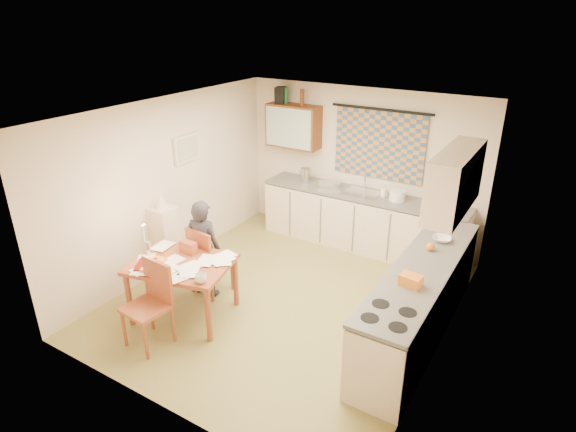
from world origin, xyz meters
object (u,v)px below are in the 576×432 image
Objects in this scene: counter_right at (419,301)px; person at (204,248)px; shelf_stand at (166,242)px; dining_table at (184,288)px; stove at (385,354)px; counter_back at (361,221)px; chair_far at (211,272)px.

counter_right is 2.80m from person.
dining_table is at bearing -34.60° from shelf_stand.
stove is 0.67× the size of dining_table.
counter_back is at bearing 48.15° from shelf_stand.
shelf_stand is at bearing 131.88° from dining_table.
shelf_stand reaches higher than dining_table.
counter_right is (1.50, -1.76, -0.00)m from counter_back.
counter_right is 2.75m from chair_far.
counter_right is 3.22× the size of stove.
stove is at bearing 160.24° from person.
stove is at bearing -90.00° from counter_right.
shelf_stand is at bearing -131.85° from counter_back.
chair_far is at bearing -117.12° from counter_back.
chair_far is at bearing -128.39° from person.
stove is 2.75m from chair_far.
counter_back is 3.24m from stove.
counter_right is 3.58m from shelf_stand.
shelf_stand is (-2.04, -2.28, 0.07)m from counter_back.
chair_far reaches higher than counter_back.
shelf_stand reaches higher than stove.
person reaches higher than shelf_stand.
person reaches higher than dining_table.
stove is at bearing 174.72° from chair_far.
chair_far reaches higher than stove.
shelf_stand is (-0.92, 0.63, 0.14)m from dining_table.
chair_far reaches higher than counter_right.
chair_far is (-0.06, 0.59, -0.08)m from dining_table.
person is (-2.72, -0.63, 0.23)m from counter_right.
stove is (-0.00, -1.11, 0.00)m from counter_right.
shelf_stand reaches higher than counter_back.
person is at bearing 169.90° from stove.
person is at bearing -117.17° from counter_back.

